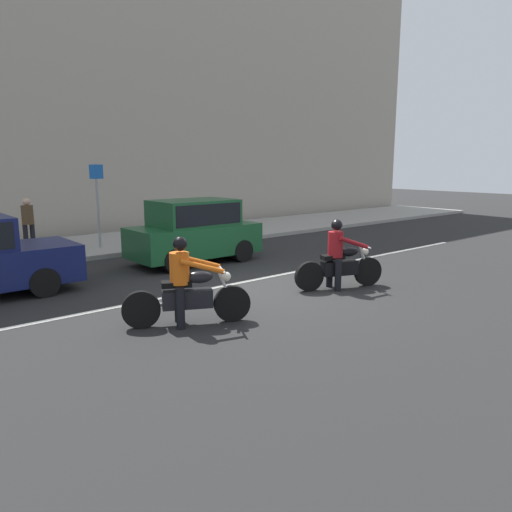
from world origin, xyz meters
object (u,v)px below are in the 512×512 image
(pedestrian_bystander, at_px, (28,221))
(motorcycle_with_rider_crimson, at_px, (339,261))
(motorcycle_with_rider_orange_stripe, at_px, (187,289))
(parked_hatchback_forest_green, at_px, (194,230))
(street_sign_post, at_px, (97,198))

(pedestrian_bystander, bearing_deg, motorcycle_with_rider_crimson, -63.16)
(motorcycle_with_rider_orange_stripe, distance_m, pedestrian_bystander, 8.44)
(parked_hatchback_forest_green, relative_size, pedestrian_bystander, 2.22)
(parked_hatchback_forest_green, distance_m, pedestrian_bystander, 5.14)
(street_sign_post, bearing_deg, pedestrian_bystander, 167.14)
(motorcycle_with_rider_crimson, distance_m, pedestrian_bystander, 9.49)
(street_sign_post, relative_size, pedestrian_bystander, 1.61)
(parked_hatchback_forest_green, bearing_deg, pedestrian_bystander, 131.18)
(parked_hatchback_forest_green, bearing_deg, motorcycle_with_rider_crimson, -78.92)
(motorcycle_with_rider_orange_stripe, bearing_deg, parked_hatchback_forest_green, 55.67)
(parked_hatchback_forest_green, xyz_separation_m, pedestrian_bystander, (-3.38, 3.86, 0.17))
(motorcycle_with_rider_crimson, xyz_separation_m, street_sign_post, (-2.28, 8.00, 1.10))
(parked_hatchback_forest_green, distance_m, street_sign_post, 3.77)
(motorcycle_with_rider_orange_stripe, xyz_separation_m, pedestrian_bystander, (-0.27, 8.42, 0.46))
(street_sign_post, bearing_deg, motorcycle_with_rider_crimson, -74.08)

